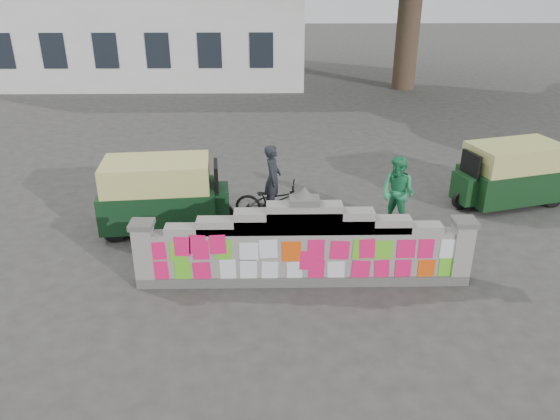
{
  "coord_description": "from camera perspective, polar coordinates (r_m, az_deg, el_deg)",
  "views": [
    {
      "loc": [
        -0.62,
        -9.14,
        5.71
      ],
      "look_at": [
        -0.43,
        1.0,
        1.1
      ],
      "focal_mm": 35.0,
      "sensor_mm": 36.0,
      "label": 1
    }
  ],
  "objects": [
    {
      "name": "pedestrian",
      "position": [
        12.9,
        12.19,
        1.78
      ],
      "size": [
        1.05,
        1.05,
        1.71
      ],
      "primitive_type": "imported",
      "rotation": [
        0.0,
        0.0,
        -0.8
      ],
      "color": "#29965B",
      "rests_on": "ground"
    },
    {
      "name": "rickshaw_left",
      "position": [
        12.83,
        -12.26,
        1.68
      ],
      "size": [
        3.07,
        1.63,
        1.67
      ],
      "rotation": [
        0.0,
        0.0,
        0.09
      ],
      "color": "black",
      "rests_on": "ground"
    },
    {
      "name": "ground",
      "position": [
        10.79,
        2.4,
        -7.52
      ],
      "size": [
        100.0,
        100.0,
        0.0
      ],
      "primitive_type": "plane",
      "color": "#383533",
      "rests_on": "ground"
    },
    {
      "name": "cyclist_bike",
      "position": [
        13.12,
        -0.75,
        0.95
      ],
      "size": [
        1.89,
        0.83,
        0.96
      ],
      "primitive_type": "imported",
      "rotation": [
        0.0,
        0.0,
        1.46
      ],
      "color": "black",
      "rests_on": "ground"
    },
    {
      "name": "cyclist_rider",
      "position": [
        12.99,
        -0.76,
        2.3
      ],
      "size": [
        0.45,
        0.63,
        1.63
      ],
      "primitive_type": "imported",
      "rotation": [
        0.0,
        0.0,
        1.46
      ],
      "color": "black",
      "rests_on": "ground"
    },
    {
      "name": "parapet_wall",
      "position": [
        10.41,
        2.48,
        -4.03
      ],
      "size": [
        6.48,
        0.44,
        2.01
      ],
      "color": "#4C4C49",
      "rests_on": "ground"
    },
    {
      "name": "rickshaw_right",
      "position": [
        15.08,
        22.87,
        3.56
      ],
      "size": [
        2.96,
        1.95,
        1.59
      ],
      "rotation": [
        0.0,
        0.0,
        3.42
      ],
      "color": "black",
      "rests_on": "ground"
    }
  ]
}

